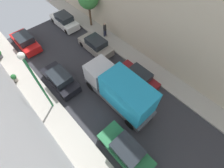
{
  "coord_description": "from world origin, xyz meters",
  "views": [
    {
      "loc": [
        -5.29,
        -4.05,
        12.72
      ],
      "look_at": [
        0.57,
        2.28,
        0.5
      ],
      "focal_mm": 25.91,
      "sensor_mm": 36.0,
      "label": 1
    }
  ],
  "objects_px": {
    "parked_car_left_2": "(60,79)",
    "potted_plant_0": "(14,78)",
    "parked_car_left_1": "(126,150)",
    "parked_car_right_1": "(96,45)",
    "pedestrian": "(105,29)",
    "parked_car_right_0": "(137,78)",
    "parked_car_left_3": "(25,42)",
    "lamp_post": "(35,77)",
    "parked_car_right_2": "(64,21)",
    "delivery_truck": "(120,90)"
  },
  "relations": [
    {
      "from": "parked_car_left_1",
      "to": "delivery_truck",
      "type": "relative_size",
      "value": 0.64
    },
    {
      "from": "parked_car_right_2",
      "to": "pedestrian",
      "type": "xyz_separation_m",
      "value": [
        2.3,
        -5.12,
        0.35
      ]
    },
    {
      "from": "parked_car_right_1",
      "to": "parked_car_left_2",
      "type": "bearing_deg",
      "value": -165.84
    },
    {
      "from": "parked_car_left_2",
      "to": "parked_car_right_1",
      "type": "bearing_deg",
      "value": 14.16
    },
    {
      "from": "parked_car_right_2",
      "to": "lamp_post",
      "type": "distance_m",
      "value": 12.19
    },
    {
      "from": "potted_plant_0",
      "to": "parked_car_right_0",
      "type": "bearing_deg",
      "value": -43.05
    },
    {
      "from": "parked_car_left_3",
      "to": "parked_car_right_2",
      "type": "bearing_deg",
      "value": 4.07
    },
    {
      "from": "parked_car_left_3",
      "to": "pedestrian",
      "type": "bearing_deg",
      "value": -31.62
    },
    {
      "from": "parked_car_left_3",
      "to": "parked_car_right_1",
      "type": "xyz_separation_m",
      "value": [
        5.4,
        -5.82,
        0.0
      ]
    },
    {
      "from": "parked_car_left_2",
      "to": "parked_car_right_1",
      "type": "xyz_separation_m",
      "value": [
        5.4,
        1.36,
        0.0
      ]
    },
    {
      "from": "parked_car_right_2",
      "to": "lamp_post",
      "type": "bearing_deg",
      "value": -128.67
    },
    {
      "from": "parked_car_right_0",
      "to": "parked_car_right_1",
      "type": "xyz_separation_m",
      "value": [
        0.0,
        6.1,
        0.0
      ]
    },
    {
      "from": "parked_car_left_3",
      "to": "parked_car_left_2",
      "type": "bearing_deg",
      "value": -90.0
    },
    {
      "from": "parked_car_left_1",
      "to": "parked_car_left_3",
      "type": "distance_m",
      "value": 15.71
    },
    {
      "from": "parked_car_right_1",
      "to": "pedestrian",
      "type": "height_order",
      "value": "pedestrian"
    },
    {
      "from": "parked_car_left_1",
      "to": "delivery_truck",
      "type": "bearing_deg",
      "value": 51.5
    },
    {
      "from": "parked_car_left_3",
      "to": "lamp_post",
      "type": "bearing_deg",
      "value": -102.27
    },
    {
      "from": "potted_plant_0",
      "to": "delivery_truck",
      "type": "bearing_deg",
      "value": -55.2
    },
    {
      "from": "parked_car_left_2",
      "to": "parked_car_left_3",
      "type": "relative_size",
      "value": 1.0
    },
    {
      "from": "parked_car_left_1",
      "to": "lamp_post",
      "type": "bearing_deg",
      "value": 105.24
    },
    {
      "from": "parked_car_left_2",
      "to": "parked_car_right_1",
      "type": "relative_size",
      "value": 1.0
    },
    {
      "from": "parked_car_left_3",
      "to": "potted_plant_0",
      "type": "relative_size",
      "value": 4.72
    },
    {
      "from": "parked_car_right_2",
      "to": "pedestrian",
      "type": "height_order",
      "value": "pedestrian"
    },
    {
      "from": "parked_car_left_1",
      "to": "delivery_truck",
      "type": "xyz_separation_m",
      "value": [
        2.7,
        3.39,
        1.07
      ]
    },
    {
      "from": "parked_car_left_2",
      "to": "delivery_truck",
      "type": "relative_size",
      "value": 0.64
    },
    {
      "from": "parked_car_right_2",
      "to": "delivery_truck",
      "type": "distance_m",
      "value": 13.03
    },
    {
      "from": "parked_car_left_1",
      "to": "parked_car_left_2",
      "type": "xyz_separation_m",
      "value": [
        0.0,
        8.53,
        0.0
      ]
    },
    {
      "from": "pedestrian",
      "to": "delivery_truck",
      "type": "bearing_deg",
      "value": -123.4
    },
    {
      "from": "parked_car_right_2",
      "to": "delivery_truck",
      "type": "xyz_separation_m",
      "value": [
        -2.7,
        -12.7,
        1.07
      ]
    },
    {
      "from": "delivery_truck",
      "to": "lamp_post",
      "type": "bearing_deg",
      "value": 142.12
    },
    {
      "from": "parked_car_left_1",
      "to": "parked_car_left_2",
      "type": "height_order",
      "value": "same"
    },
    {
      "from": "parked_car_left_2",
      "to": "parked_car_right_2",
      "type": "xyz_separation_m",
      "value": [
        5.4,
        7.57,
        0.0
      ]
    },
    {
      "from": "parked_car_left_1",
      "to": "parked_car_right_2",
      "type": "distance_m",
      "value": 16.98
    },
    {
      "from": "lamp_post",
      "to": "pedestrian",
      "type": "bearing_deg",
      "value": 22.63
    },
    {
      "from": "parked_car_left_3",
      "to": "potted_plant_0",
      "type": "bearing_deg",
      "value": -127.36
    },
    {
      "from": "parked_car_left_1",
      "to": "parked_car_right_1",
      "type": "bearing_deg",
      "value": 61.36
    },
    {
      "from": "parked_car_right_1",
      "to": "lamp_post",
      "type": "bearing_deg",
      "value": -158.23
    },
    {
      "from": "parked_car_left_3",
      "to": "delivery_truck",
      "type": "height_order",
      "value": "delivery_truck"
    },
    {
      "from": "parked_car_right_2",
      "to": "pedestrian",
      "type": "relative_size",
      "value": 2.44
    },
    {
      "from": "delivery_truck",
      "to": "potted_plant_0",
      "type": "distance_m",
      "value": 10.17
    },
    {
      "from": "parked_car_left_3",
      "to": "pedestrian",
      "type": "height_order",
      "value": "pedestrian"
    },
    {
      "from": "parked_car_left_2",
      "to": "potted_plant_0",
      "type": "distance_m",
      "value": 4.41
    },
    {
      "from": "delivery_truck",
      "to": "potted_plant_0",
      "type": "xyz_separation_m",
      "value": [
        -5.77,
        8.3,
        -1.14
      ]
    },
    {
      "from": "parked_car_left_3",
      "to": "parked_car_right_0",
      "type": "relative_size",
      "value": 1.0
    },
    {
      "from": "parked_car_right_2",
      "to": "parked_car_right_0",
      "type": "bearing_deg",
      "value": -90.0
    },
    {
      "from": "pedestrian",
      "to": "parked_car_right_0",
      "type": "bearing_deg",
      "value": -107.71
    },
    {
      "from": "parked_car_right_0",
      "to": "delivery_truck",
      "type": "xyz_separation_m",
      "value": [
        -2.7,
        -0.39,
        1.07
      ]
    },
    {
      "from": "parked_car_left_2",
      "to": "potted_plant_0",
      "type": "height_order",
      "value": "parked_car_left_2"
    },
    {
      "from": "potted_plant_0",
      "to": "lamp_post",
      "type": "bearing_deg",
      "value": -76.11
    },
    {
      "from": "parked_car_right_1",
      "to": "potted_plant_0",
      "type": "xyz_separation_m",
      "value": [
        -8.47,
        1.81,
        -0.07
      ]
    }
  ]
}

